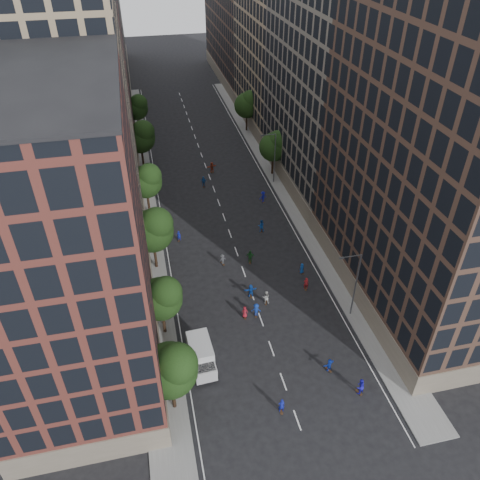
{
  "coord_description": "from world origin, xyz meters",
  "views": [
    {
      "loc": [
        -11.0,
        -23.94,
        40.02
      ],
      "look_at": [
        0.49,
        26.9,
        2.0
      ],
      "focal_mm": 35.0,
      "sensor_mm": 36.0,
      "label": 1
    }
  ],
  "objects": [
    {
      "name": "ground",
      "position": [
        0.0,
        40.0,
        0.0
      ],
      "size": [
        240.0,
        240.0,
        0.0
      ],
      "primitive_type": "plane",
      "color": "black",
      "rests_on": "ground"
    },
    {
      "name": "sidewalk_left",
      "position": [
        -12.0,
        47.5,
        0.07
      ],
      "size": [
        4.0,
        105.0,
        0.15
      ],
      "primitive_type": "cube",
      "color": "slate",
      "rests_on": "ground"
    },
    {
      "name": "sidewalk_right",
      "position": [
        12.0,
        47.5,
        0.07
      ],
      "size": [
        4.0,
        105.0,
        0.15
      ],
      "primitive_type": "cube",
      "color": "slate",
      "rests_on": "ground"
    },
    {
      "name": "bldg_left_a",
      "position": [
        -19.0,
        11.0,
        15.0
      ],
      "size": [
        14.0,
        22.0,
        30.0
      ],
      "primitive_type": "cube",
      "color": "#5A2922",
      "rests_on": "ground"
    },
    {
      "name": "bldg_left_b",
      "position": [
        -19.0,
        35.0,
        17.0
      ],
      "size": [
        14.0,
        26.0,
        34.0
      ],
      "primitive_type": "cube",
      "color": "#947F61",
      "rests_on": "ground"
    },
    {
      "name": "bldg_left_c",
      "position": [
        -19.0,
        58.0,
        14.0
      ],
      "size": [
        14.0,
        20.0,
        28.0
      ],
      "primitive_type": "cube",
      "color": "#5A2922",
      "rests_on": "ground"
    },
    {
      "name": "bldg_left_d",
      "position": [
        -19.0,
        82.0,
        16.0
      ],
      "size": [
        14.0,
        28.0,
        32.0
      ],
      "primitive_type": "cube",
      "color": "black",
      "rests_on": "ground"
    },
    {
      "name": "bldg_left_e",
      "position": [
        -19.0,
        116.0,
        13.0
      ],
      "size": [
        14.0,
        40.0,
        26.0
      ],
      "primitive_type": "cube",
      "color": "#675F55",
      "rests_on": "ground"
    },
    {
      "name": "bldg_right_a",
      "position": [
        19.0,
        15.0,
        18.0
      ],
      "size": [
        14.0,
        30.0,
        36.0
      ],
      "primitive_type": "cube",
      "color": "#473126",
      "rests_on": "ground"
    },
    {
      "name": "bldg_right_b",
      "position": [
        19.0,
        44.0,
        16.5
      ],
      "size": [
        14.0,
        28.0,
        33.0
      ],
      "primitive_type": "cube",
      "color": "#675F55",
      "rests_on": "ground"
    },
    {
      "name": "bldg_right_c",
      "position": [
        19.0,
        71.0,
        17.5
      ],
      "size": [
        14.0,
        26.0,
        35.0
      ],
      "primitive_type": "cube",
      "color": "#947F61",
      "rests_on": "ground"
    },
    {
      "name": "bldg_right_d",
      "position": [
        19.0,
        104.0,
        15.0
      ],
      "size": [
        14.0,
        40.0,
        30.0
      ],
      "primitive_type": "cube",
      "color": "#473126",
      "rests_on": "ground"
    },
    {
      "name": "tree_left_0",
      "position": [
        -11.01,
        3.85,
        5.96
      ],
      "size": [
        5.2,
        5.2,
        8.83
      ],
      "color": "black",
      "rests_on": "ground"
    },
    {
      "name": "tree_left_1",
      "position": [
        -11.02,
        13.86,
        5.55
      ],
      "size": [
        4.8,
        4.8,
        8.21
      ],
      "color": "black",
      "rests_on": "ground"
    },
    {
      "name": "tree_left_2",
      "position": [
        -10.99,
        25.83,
        6.36
      ],
      "size": [
        5.6,
        5.6,
        9.45
      ],
      "color": "black",
      "rests_on": "ground"
    },
    {
      "name": "tree_left_3",
      "position": [
        -11.02,
        39.85,
        5.82
      ],
      "size": [
        5.0,
        5.0,
        8.58
      ],
      "color": "black",
      "rests_on": "ground"
    },
    {
      "name": "tree_left_4",
      "position": [
        -11.0,
        55.84,
        6.1
      ],
      "size": [
        5.4,
        5.4,
        9.08
      ],
      "color": "black",
      "rests_on": "ground"
    },
    {
      "name": "tree_left_5",
      "position": [
        -11.02,
        71.86,
        5.68
      ],
      "size": [
        4.8,
        4.8,
        8.33
      ],
      "color": "black",
      "rests_on": "ground"
    },
    {
      "name": "tree_right_a",
      "position": [
        11.38,
        47.85,
        5.63
      ],
      "size": [
        5.0,
        5.0,
        8.39
      ],
      "color": "black",
      "rests_on": "ground"
    },
    {
      "name": "tree_right_b",
      "position": [
        11.39,
        67.85,
        5.96
      ],
      "size": [
        5.2,
        5.2,
        8.83
      ],
      "color": "black",
      "rests_on": "ground"
    },
    {
      "name": "streetlamp_near",
      "position": [
        10.37,
        12.0,
        5.17
      ],
      "size": [
        2.64,
        0.22,
        9.06
      ],
      "color": "#595B60",
      "rests_on": "ground"
    },
    {
      "name": "streetlamp_far",
      "position": [
        10.37,
        45.0,
        5.17
      ],
      "size": [
        2.64,
        0.22,
        9.06
      ],
      "color": "#595B60",
      "rests_on": "ground"
    },
    {
      "name": "cargo_van",
      "position": [
        -7.81,
        8.51,
        1.47
      ],
      "size": [
        2.74,
        5.38,
        2.8
      ],
      "rotation": [
        0.0,
        0.0,
        0.05
      ],
      "color": "silver",
      "rests_on": "ground"
    },
    {
      "name": "skater_0",
      "position": [
        -8.2,
        8.27,
        0.87
      ],
      "size": [
        0.9,
        0.63,
        1.75
      ],
      "primitive_type": "imported",
      "rotation": [
        0.0,
        0.0,
        3.23
      ],
      "color": "#1428AA",
      "rests_on": "ground"
    },
    {
      "name": "skater_1",
      "position": [
        -1.23,
        1.27,
        0.87
      ],
      "size": [
        0.65,
        0.44,
        1.75
      ],
      "primitive_type": "imported",
      "rotation": [
        0.0,
        0.0,
        3.11
      ],
      "color": "#121B93",
      "rests_on": "ground"
    },
    {
      "name": "skater_2",
      "position": [
        6.98,
        1.56,
        0.96
      ],
      "size": [
        1.14,
        1.03,
        1.91
      ],
      "primitive_type": "imported",
      "rotation": [
        0.0,
        0.0,
        3.54
      ],
      "color": "#1B16B9",
      "rests_on": "ground"
    },
    {
      "name": "skater_3",
      "position": [
        -0.41,
        14.27,
        0.88
      ],
      "size": [
        1.27,
        0.93,
        1.76
      ],
      "primitive_type": "imported",
      "rotation": [
        0.0,
        0.0,
        2.88
      ],
      "color": "#123298",
      "rests_on": "ground"
    },
    {
      "name": "skater_4",
      "position": [
        -8.5,
        10.21,
        0.77
      ],
      "size": [
        0.98,
        0.64,
        1.55
      ],
      "primitive_type": "imported",
      "rotation": [
        0.0,
        0.0,
        2.83
      ],
      "color": "#1731BE",
      "rests_on": "ground"
    },
    {
      "name": "skater_5",
      "position": [
        5.06,
        4.88,
        0.77
      ],
      "size": [
        1.49,
        0.94,
        1.53
      ],
      "primitive_type": "imported",
      "rotation": [
        0.0,
        0.0,
        3.51
      ],
      "color": "#1638B8",
      "rests_on": "ground"
    },
    {
      "name": "skater_6",
      "position": [
        -1.77,
        14.34,
        0.77
      ],
      "size": [
        0.78,
        0.54,
        1.54
      ],
      "primitive_type": "imported",
      "rotation": [
        0.0,
        0.0,
        3.07
      ],
      "color": "maroon",
      "rests_on": "ground"
    },
    {
      "name": "skater_7",
      "position": [
        6.9,
        17.47,
        0.87
      ],
      "size": [
        0.72,
        0.56,
        1.75
      ],
      "primitive_type": "imported",
      "rotation": [
        0.0,
        0.0,
        2.91
      ],
      "color": "maroon",
      "rests_on": "ground"
    },
    {
      "name": "skater_8",
      "position": [
        1.29,
        16.07,
        0.9
      ],
      "size": [
        1.03,
        0.9,
        1.8
      ],
      "primitive_type": "imported",
      "rotation": [
        0.0,
        0.0,
        2.86
      ],
      "color": "silver",
      "rests_on": "ground"
    },
    {
      "name": "skater_9",
      "position": [
        -2.43,
        24.72,
        0.75
      ],
      "size": [
        1.09,
        0.84,
        1.5
      ],
      "primitive_type": "imported",
      "rotation": [
        0.0,
        0.0,
        3.47
      ],
      "color": "#484A4E",
      "rests_on": "ground"
    },
    {
      "name": "skater_10",
      "position": [
        1.3,
        24.21,
        0.96
      ],
      "size": [
        1.22,
        0.83,
        1.92
      ],
      "primitive_type": "imported",
      "rotation": [
        0.0,
        0.0,
        2.79
      ],
      "color": "#1F6725",
      "rests_on": "ground"
    },
    {
      "name": "skater_11",
      "position": [
        -0.24,
        17.64,
        0.9
      ],
      "size": [
        1.68,
        0.58,
        1.8
      ],
      "primitive_type": "imported",
      "rotation": [
        0.0,
        0.0,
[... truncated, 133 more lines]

